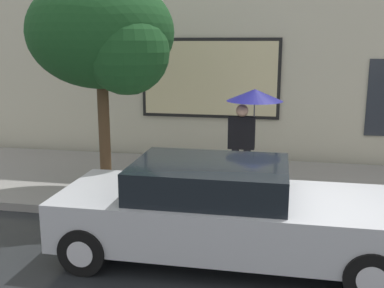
{
  "coord_description": "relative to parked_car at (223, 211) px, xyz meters",
  "views": [
    {
      "loc": [
        -0.52,
        -6.03,
        2.99
      ],
      "look_at": [
        -2.02,
        1.8,
        1.2
      ],
      "focal_mm": 42.82,
      "sensor_mm": 36.0,
      "label": 1
    }
  ],
  "objects": [
    {
      "name": "building_facade",
      "position": [
        1.21,
        5.56,
        2.8
      ],
      "size": [
        20.0,
        0.67,
        7.0
      ],
      "color": "beige",
      "rests_on": "ground"
    },
    {
      "name": "street_tree",
      "position": [
        -2.47,
        2.17,
        2.38
      ],
      "size": [
        2.77,
        2.35,
        4.04
      ],
      "color": "#4C3823",
      "rests_on": "sidewalk"
    },
    {
      "name": "pedestrian_with_umbrella",
      "position": [
        0.18,
        2.51,
        1.06
      ],
      "size": [
        1.04,
        1.04,
        1.99
      ],
      "color": "black",
      "rests_on": "sidewalk"
    },
    {
      "name": "parked_car",
      "position": [
        0.0,
        0.0,
        0.0
      ],
      "size": [
        4.66,
        1.86,
        1.37
      ],
      "color": "#B7BABF",
      "rests_on": "ground"
    },
    {
      "name": "sidewalk",
      "position": [
        1.22,
        3.06,
        -0.61
      ],
      "size": [
        20.0,
        4.0,
        0.15
      ],
      "primitive_type": "cube",
      "color": "gray",
      "rests_on": "ground"
    },
    {
      "name": "ground_plane",
      "position": [
        1.22,
        0.06,
        -0.69
      ],
      "size": [
        60.0,
        60.0,
        0.0
      ],
      "primitive_type": "plane",
      "color": "black"
    }
  ]
}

